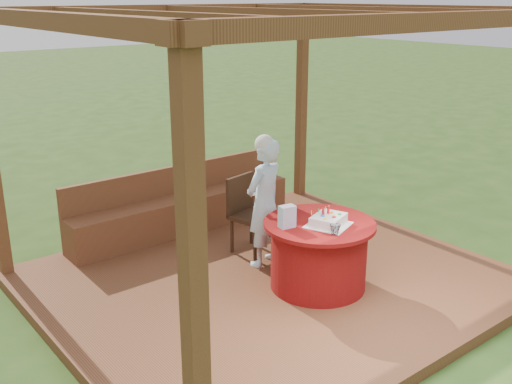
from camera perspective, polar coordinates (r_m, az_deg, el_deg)
ground at (r=6.42m, az=1.41°, el=-9.06°), size 60.00×60.00×0.00m
deck at (r=6.39m, az=1.41°, el=-8.58°), size 4.50×4.00×0.12m
pergola at (r=5.72m, az=1.60°, el=12.86°), size 4.50×4.00×2.72m
bench at (r=7.55m, az=-6.97°, el=-1.69°), size 3.00×0.42×0.80m
table at (r=6.06m, az=5.98°, el=-5.90°), size 1.11×1.11×0.70m
chair at (r=6.83m, az=-0.77°, el=-1.74°), size 0.51×0.51×0.88m
elderly_woman at (r=6.40m, az=0.80°, el=-0.86°), size 0.58×0.45×1.45m
birthday_cake at (r=5.85m, az=6.91°, el=-2.68°), size 0.49×0.49×0.18m
gift_bag at (r=5.75m, az=2.97°, el=-2.35°), size 0.17×0.12×0.22m
drinking_glass at (r=5.65m, az=7.54°, el=-3.55°), size 0.12×0.12×0.10m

